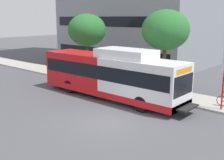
{
  "coord_description": "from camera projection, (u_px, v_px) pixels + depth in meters",
  "views": [
    {
      "loc": [
        -10.86,
        -9.92,
        5.71
      ],
      "look_at": [
        2.89,
        2.16,
        1.6
      ],
      "focal_mm": 44.63,
      "sensor_mm": 36.0,
      "label": 1
    }
  ],
  "objects": [
    {
      "name": "transit_bus",
      "position": [
        111.0,
        75.0,
        19.97
      ],
      "size": [
        2.58,
        12.25,
        3.65
      ],
      "color": "white",
      "rests_on": "ground"
    },
    {
      "name": "bus_stop_sign_pole",
      "position": [
        223.0,
        86.0,
        16.96
      ],
      "size": [
        0.1,
        0.36,
        2.6
      ],
      "color": "red",
      "rests_on": "sidewalk_curb"
    },
    {
      "name": "sidewalk_curb",
      "position": [
        110.0,
        83.0,
        24.58
      ],
      "size": [
        3.0,
        56.0,
        0.14
      ],
      "primitive_type": "cube",
      "color": "#A8A399",
      "rests_on": "ground"
    },
    {
      "name": "street_tree_mid_block",
      "position": [
        87.0,
        30.0,
        26.55
      ],
      "size": [
        3.63,
        3.63,
        5.97
      ],
      "color": "#4C3823",
      "rests_on": "sidewalk_curb"
    },
    {
      "name": "street_tree_near_stop",
      "position": [
        165.0,
        30.0,
        21.08
      ],
      "size": [
        3.62,
        3.62,
        6.2
      ],
      "color": "#4C3823",
      "rests_on": "sidewalk_curb"
    },
    {
      "name": "ground_plane",
      "position": [
        28.0,
        96.0,
        20.75
      ],
      "size": [
        120.0,
        120.0,
        0.0
      ],
      "primitive_type": "plane",
      "color": "#4C4C51"
    }
  ]
}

